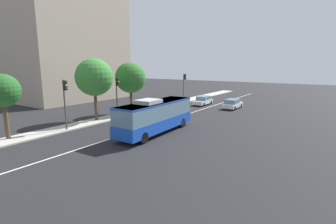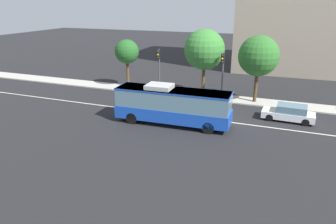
{
  "view_description": "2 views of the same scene",
  "coord_description": "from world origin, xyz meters",
  "px_view_note": "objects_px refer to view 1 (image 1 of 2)",
  "views": [
    {
      "loc": [
        -22.3,
        -16.41,
        6.54
      ],
      "look_at": [
        -0.96,
        -1.94,
        1.69
      ],
      "focal_mm": 26.3,
      "sensor_mm": 36.0,
      "label": 1
    },
    {
      "loc": [
        5.32,
        -26.15,
        10.21
      ],
      "look_at": [
        -3.76,
        -2.37,
        1.12
      ],
      "focal_mm": 33.4,
      "sensor_mm": 36.0,
      "label": 2
    }
  ],
  "objects_px": {
    "sedan_white_behind": "(171,108)",
    "traffic_light_near_corner": "(65,96)",
    "sedan_white_ahead": "(233,104)",
    "traffic_light_mid_block": "(117,90)",
    "transit_bus": "(156,115)",
    "street_tree_kerbside_right": "(3,91)",
    "traffic_light_far_corner": "(184,83)",
    "street_tree_kerbside_left": "(130,78)",
    "sedan_white": "(203,101)",
    "street_tree_kerbside_centre": "(94,77)"
  },
  "relations": [
    {
      "from": "transit_bus",
      "to": "street_tree_kerbside_centre",
      "type": "relative_size",
      "value": 1.36
    },
    {
      "from": "sedan_white_behind",
      "to": "traffic_light_mid_block",
      "type": "relative_size",
      "value": 0.88
    },
    {
      "from": "transit_bus",
      "to": "street_tree_kerbside_right",
      "type": "distance_m",
      "value": 13.58
    },
    {
      "from": "street_tree_kerbside_right",
      "to": "traffic_light_far_corner",
      "type": "bearing_deg",
      "value": -3.58
    },
    {
      "from": "transit_bus",
      "to": "traffic_light_mid_block",
      "type": "relative_size",
      "value": 1.94
    },
    {
      "from": "sedan_white_behind",
      "to": "traffic_light_near_corner",
      "type": "xyz_separation_m",
      "value": [
        -14.03,
        3.36,
        2.84
      ]
    },
    {
      "from": "street_tree_kerbside_left",
      "to": "sedan_white_behind",
      "type": "bearing_deg",
      "value": -50.96
    },
    {
      "from": "sedan_white_behind",
      "to": "traffic_light_near_corner",
      "type": "height_order",
      "value": "traffic_light_near_corner"
    },
    {
      "from": "traffic_light_far_corner",
      "to": "street_tree_kerbside_centre",
      "type": "xyz_separation_m",
      "value": [
        -18.43,
        1.42,
        1.65
      ]
    },
    {
      "from": "sedan_white",
      "to": "street_tree_kerbside_right",
      "type": "bearing_deg",
      "value": -12.24
    },
    {
      "from": "sedan_white_ahead",
      "to": "traffic_light_near_corner",
      "type": "height_order",
      "value": "traffic_light_near_corner"
    },
    {
      "from": "sedan_white",
      "to": "traffic_light_mid_block",
      "type": "xyz_separation_m",
      "value": [
        -16.25,
        3.76,
        2.84
      ]
    },
    {
      "from": "sedan_white",
      "to": "traffic_light_far_corner",
      "type": "xyz_separation_m",
      "value": [
        -0.15,
        3.65,
        2.84
      ]
    },
    {
      "from": "sedan_white_ahead",
      "to": "street_tree_kerbside_right",
      "type": "relative_size",
      "value": 0.76
    },
    {
      "from": "sedan_white_ahead",
      "to": "street_tree_kerbside_left",
      "type": "bearing_deg",
      "value": 139.69
    },
    {
      "from": "traffic_light_mid_block",
      "to": "street_tree_kerbside_left",
      "type": "xyz_separation_m",
      "value": [
        3.42,
        0.92,
        1.38
      ]
    },
    {
      "from": "sedan_white_ahead",
      "to": "street_tree_kerbside_centre",
      "type": "bearing_deg",
      "value": 149.18
    },
    {
      "from": "traffic_light_mid_block",
      "to": "traffic_light_far_corner",
      "type": "relative_size",
      "value": 1.0
    },
    {
      "from": "sedan_white",
      "to": "traffic_light_far_corner",
      "type": "relative_size",
      "value": 0.87
    },
    {
      "from": "transit_bus",
      "to": "traffic_light_near_corner",
      "type": "distance_m",
      "value": 9.21
    },
    {
      "from": "street_tree_kerbside_right",
      "to": "street_tree_kerbside_centre",
      "type": "bearing_deg",
      "value": -1.96
    },
    {
      "from": "transit_bus",
      "to": "sedan_white",
      "type": "bearing_deg",
      "value": 10.29
    },
    {
      "from": "traffic_light_far_corner",
      "to": "transit_bus",
      "type": "bearing_deg",
      "value": -68.04
    },
    {
      "from": "traffic_light_near_corner",
      "to": "transit_bus",
      "type": "bearing_deg",
      "value": 25.95
    },
    {
      "from": "traffic_light_mid_block",
      "to": "sedan_white_ahead",
      "type": "bearing_deg",
      "value": 63.84
    },
    {
      "from": "traffic_light_far_corner",
      "to": "sedan_white_behind",
      "type": "bearing_deg",
      "value": -71.0
    },
    {
      "from": "traffic_light_mid_block",
      "to": "street_tree_kerbside_centre",
      "type": "relative_size",
      "value": 0.7
    },
    {
      "from": "transit_bus",
      "to": "traffic_light_far_corner",
      "type": "relative_size",
      "value": 1.94
    },
    {
      "from": "sedan_white",
      "to": "traffic_light_far_corner",
      "type": "distance_m",
      "value": 4.63
    },
    {
      "from": "street_tree_kerbside_centre",
      "to": "street_tree_kerbside_right",
      "type": "distance_m",
      "value": 9.68
    },
    {
      "from": "street_tree_kerbside_centre",
      "to": "sedan_white",
      "type": "bearing_deg",
      "value": -15.28
    },
    {
      "from": "traffic_light_near_corner",
      "to": "street_tree_kerbside_left",
      "type": "height_order",
      "value": "street_tree_kerbside_left"
    },
    {
      "from": "sedan_white",
      "to": "street_tree_kerbside_centre",
      "type": "xyz_separation_m",
      "value": [
        -18.58,
        5.08,
        4.49
      ]
    },
    {
      "from": "sedan_white",
      "to": "sedan_white_ahead",
      "type": "bearing_deg",
      "value": 80.13
    },
    {
      "from": "sedan_white_ahead",
      "to": "traffic_light_mid_block",
      "type": "distance_m",
      "value": 18.2
    },
    {
      "from": "sedan_white",
      "to": "sedan_white_behind",
      "type": "bearing_deg",
      "value": -3.76
    },
    {
      "from": "sedan_white_behind",
      "to": "street_tree_kerbside_left",
      "type": "xyz_separation_m",
      "value": [
        -3.48,
        4.29,
        4.22
      ]
    },
    {
      "from": "traffic_light_far_corner",
      "to": "sedan_white",
      "type": "bearing_deg",
      "value": 1.75
    },
    {
      "from": "street_tree_kerbside_left",
      "to": "street_tree_kerbside_right",
      "type": "bearing_deg",
      "value": 177.3
    },
    {
      "from": "traffic_light_mid_block",
      "to": "street_tree_kerbside_centre",
      "type": "xyz_separation_m",
      "value": [
        -2.33,
        1.32,
        1.65
      ]
    },
    {
      "from": "sedan_white_behind",
      "to": "traffic_light_mid_block",
      "type": "height_order",
      "value": "traffic_light_mid_block"
    },
    {
      "from": "traffic_light_near_corner",
      "to": "traffic_light_mid_block",
      "type": "bearing_deg",
      "value": 86.2
    },
    {
      "from": "traffic_light_mid_block",
      "to": "street_tree_kerbside_right",
      "type": "height_order",
      "value": "street_tree_kerbside_right"
    },
    {
      "from": "transit_bus",
      "to": "traffic_light_far_corner",
      "type": "xyz_separation_m",
      "value": [
        18.73,
        7.75,
        1.75
      ]
    },
    {
      "from": "transit_bus",
      "to": "street_tree_kerbside_centre",
      "type": "bearing_deg",
      "value": 86.18
    },
    {
      "from": "traffic_light_near_corner",
      "to": "sedan_white_ahead",
      "type": "bearing_deg",
      "value": 63.87
    },
    {
      "from": "traffic_light_near_corner",
      "to": "street_tree_kerbside_right",
      "type": "xyz_separation_m",
      "value": [
        -4.84,
        1.66,
        0.83
      ]
    },
    {
      "from": "transit_bus",
      "to": "street_tree_kerbside_left",
      "type": "height_order",
      "value": "street_tree_kerbside_left"
    },
    {
      "from": "sedan_white_ahead",
      "to": "traffic_light_far_corner",
      "type": "bearing_deg",
      "value": 85.69
    },
    {
      "from": "sedan_white",
      "to": "sedan_white_behind",
      "type": "relative_size",
      "value": 0.99
    }
  ]
}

